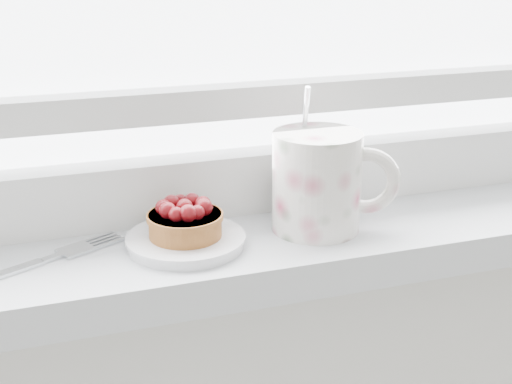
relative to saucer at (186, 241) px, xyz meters
name	(u,v)px	position (x,y,z in m)	size (l,w,h in m)	color
saucer	(186,241)	(0.00, 0.00, 0.00)	(0.12, 0.12, 0.01)	white
raspberry_tart	(185,219)	(0.00, 0.00, 0.02)	(0.08, 0.08, 0.04)	brown
floral_mug	(320,180)	(0.15, 0.00, 0.05)	(0.15, 0.13, 0.16)	white
fork	(24,267)	(-0.16, 0.00, 0.00)	(0.20, 0.11, 0.00)	silver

